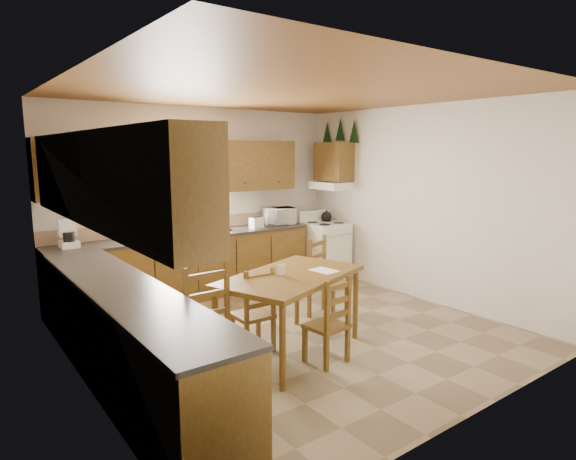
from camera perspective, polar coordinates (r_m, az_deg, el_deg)
floor at (r=5.68m, az=0.61°, el=-12.07°), size 4.50×4.50×0.00m
ceiling at (r=5.32m, az=0.66°, el=16.09°), size 4.50×4.50×0.00m
wall_left at (r=4.37m, az=-23.52°, el=-0.99°), size 4.50×4.50×0.00m
wall_right at (r=6.93m, az=15.62°, el=3.00°), size 4.50×4.50×0.00m
wall_back at (r=7.24m, az=-10.24°, el=3.46°), size 4.50×4.50×0.00m
wall_front at (r=3.83m, az=21.54°, el=-2.26°), size 4.50×4.50×0.00m
lower_cab_back at (r=6.97m, az=-11.68°, el=-4.41°), size 3.75×0.60×0.88m
lower_cab_left at (r=4.55m, az=-18.55°, el=-12.23°), size 0.60×3.60×0.88m
counter_back at (r=6.88m, az=-11.81°, el=-0.68°), size 3.75×0.63×0.04m
counter_left at (r=4.40m, az=-18.87°, el=-6.65°), size 0.63×3.60×0.04m
backsplash at (r=7.12m, az=-12.83°, el=0.52°), size 3.75×0.01×0.18m
upper_cab_back_left at (r=6.51m, az=-22.06°, el=6.74°), size 1.41×0.33×0.75m
upper_cab_back_right at (r=7.49m, az=-3.82°, el=7.66°), size 1.25×0.33×0.75m
upper_cab_left at (r=4.21m, az=-21.31°, el=5.71°), size 0.33×3.60×0.75m
upper_cab_stove at (r=7.89m, az=5.44°, el=8.05°), size 0.33×0.62×0.62m
range_hood at (r=7.87m, az=5.13°, el=5.28°), size 0.44×0.62×0.12m
window_frame at (r=7.07m, az=-12.36°, el=4.88°), size 1.13×0.02×1.18m
window_pane at (r=7.07m, az=-12.34°, el=4.88°), size 1.05×0.01×1.10m
window_valance at (r=7.02m, az=-12.40°, el=8.94°), size 1.19×0.01×0.24m
sink_basin at (r=6.90m, az=-11.26°, el=-0.29°), size 0.75×0.45×0.04m
pine_decal_a at (r=7.75m, az=7.84°, el=11.53°), size 0.22×0.22×0.36m
pine_decal_b at (r=7.98m, az=6.21°, el=11.78°), size 0.22×0.22×0.36m
pine_decal_c at (r=8.22m, az=4.65°, el=11.46°), size 0.22×0.22×0.36m
stove at (r=7.89m, az=4.43°, el=-2.54°), size 0.63×0.65×0.91m
coffeemaker at (r=6.37m, az=-24.56°, el=-0.45°), size 0.26×0.29×0.33m
paper_towel at (r=7.10m, az=-7.41°, el=1.19°), size 0.17×0.17×0.31m
toaster at (r=7.29m, az=-3.77°, el=0.86°), size 0.21×0.16×0.16m
microwave at (r=7.64m, az=-1.07°, el=1.67°), size 0.52×0.43×0.27m
dining_table at (r=5.03m, az=0.35°, el=-9.88°), size 1.77×1.37×0.84m
chair_near_left at (r=5.08m, az=-4.22°, el=-9.34°), size 0.39×0.37×0.90m
chair_near_right at (r=4.82m, az=4.58°, el=-10.56°), size 0.40×0.39×0.88m
chair_far_left at (r=4.25m, az=-8.24°, el=-11.85°), size 0.46×0.44×1.09m
chair_far_right at (r=6.10m, az=4.82°, el=-5.67°), size 0.52×0.51×0.99m
table_paper at (r=5.07m, az=4.30°, el=-4.81°), size 0.24×0.30×0.00m
table_card at (r=4.87m, az=-0.77°, el=-4.72°), size 0.09×0.03×0.11m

